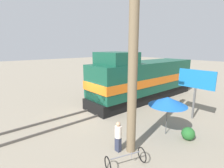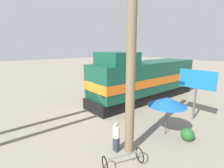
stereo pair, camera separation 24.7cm
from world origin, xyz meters
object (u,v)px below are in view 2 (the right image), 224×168
locomotive (143,80)px  bicycle (123,159)px  billboard_sign (197,82)px  person_bystander (116,136)px  utility_pole (131,52)px  vendor_umbrella (167,102)px

locomotive → bicycle: locomotive is taller
locomotive → bicycle: size_ratio=6.71×
billboard_sign → person_bystander: 7.17m
utility_pole → billboard_sign: 6.75m
billboard_sign → person_bystander: size_ratio=2.28×
locomotive → billboard_sign: bearing=-8.0°
billboard_sign → utility_pole: bearing=-91.1°
locomotive → person_bystander: bearing=-57.1°
locomotive → billboard_sign: size_ratio=3.49×
locomotive → person_bystander: 9.20m
vendor_umbrella → utility_pole: bearing=-93.3°
person_bystander → bicycle: size_ratio=0.84×
billboard_sign → bicycle: (0.56, -7.42, -2.38)m
person_bystander → billboard_sign: bearing=85.8°
vendor_umbrella → person_bystander: bearing=-99.3°
locomotive → utility_pole: (5.35, -7.15, 2.95)m
locomotive → bicycle: bearing=-53.6°
utility_pole → vendor_umbrella: size_ratio=4.24×
vendor_umbrella → bicycle: bearing=-82.4°
utility_pole → billboard_sign: size_ratio=2.73×
vendor_umbrella → bicycle: 4.29m
person_bystander → utility_pole: bearing=53.1°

